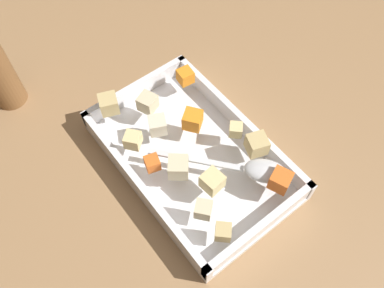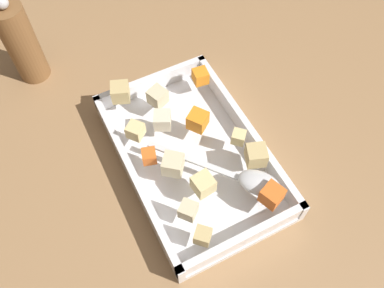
% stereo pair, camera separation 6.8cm
% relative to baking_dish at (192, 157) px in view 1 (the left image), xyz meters
% --- Properties ---
extents(ground_plane, '(4.00, 4.00, 0.00)m').
position_rel_baking_dish_xyz_m(ground_plane, '(-0.00, -0.01, -0.01)').
color(ground_plane, '#936D47').
extents(baking_dish, '(0.36, 0.23, 0.05)m').
position_rel_baking_dish_xyz_m(baking_dish, '(0.00, 0.00, 0.00)').
color(baking_dish, silver).
rests_on(baking_dish, ground_plane).
extents(carrot_chunk_corner_sw, '(0.03, 0.03, 0.03)m').
position_rel_baking_dish_xyz_m(carrot_chunk_corner_sw, '(0.12, -0.08, 0.05)').
color(carrot_chunk_corner_sw, orange).
rests_on(carrot_chunk_corner_sw, baking_dish).
extents(carrot_chunk_under_handle, '(0.04, 0.04, 0.03)m').
position_rel_baking_dish_xyz_m(carrot_chunk_under_handle, '(0.04, -0.03, 0.05)').
color(carrot_chunk_under_handle, orange).
rests_on(carrot_chunk_under_handle, baking_dish).
extents(carrot_chunk_near_spoon, '(0.04, 0.04, 0.03)m').
position_rel_baking_dish_xyz_m(carrot_chunk_near_spoon, '(-0.14, -0.07, 0.05)').
color(carrot_chunk_near_spoon, orange).
rests_on(carrot_chunk_near_spoon, baking_dish).
extents(carrot_chunk_near_right, '(0.03, 0.03, 0.02)m').
position_rel_baking_dish_xyz_m(carrot_chunk_near_right, '(0.01, 0.07, 0.05)').
color(carrot_chunk_near_right, orange).
rests_on(carrot_chunk_near_right, baking_dish).
extents(potato_chunk_near_left, '(0.04, 0.04, 0.03)m').
position_rel_baking_dish_xyz_m(potato_chunk_near_left, '(-0.07, -0.08, 0.05)').
color(potato_chunk_near_left, tan).
rests_on(potato_chunk_near_left, baking_dish).
extents(potato_chunk_corner_ne, '(0.03, 0.03, 0.02)m').
position_rel_baking_dish_xyz_m(potato_chunk_corner_ne, '(-0.02, -0.08, 0.05)').
color(potato_chunk_corner_ne, '#E0CC89').
rests_on(potato_chunk_corner_ne, baking_dish).
extents(potato_chunk_far_right, '(0.03, 0.03, 0.03)m').
position_rel_baking_dish_xyz_m(potato_chunk_far_right, '(-0.08, 0.02, 0.05)').
color(potato_chunk_far_right, '#E0CC89').
rests_on(potato_chunk_far_right, baking_dish).
extents(potato_chunk_mid_right, '(0.04, 0.04, 0.03)m').
position_rel_baking_dish_xyz_m(potato_chunk_mid_right, '(-0.10, 0.06, 0.05)').
color(potato_chunk_mid_right, beige).
rests_on(potato_chunk_mid_right, baking_dish).
extents(potato_chunk_back_center, '(0.04, 0.04, 0.03)m').
position_rel_baking_dish_xyz_m(potato_chunk_back_center, '(0.11, 0.01, 0.05)').
color(potato_chunk_back_center, beige).
rests_on(potato_chunk_back_center, baking_dish).
extents(potato_chunk_heap_top, '(0.04, 0.04, 0.03)m').
position_rel_baking_dish_xyz_m(potato_chunk_heap_top, '(0.15, 0.07, 0.05)').
color(potato_chunk_heap_top, tan).
rests_on(potato_chunk_heap_top, baking_dish).
extents(potato_chunk_mid_left, '(0.05, 0.05, 0.03)m').
position_rel_baking_dish_xyz_m(potato_chunk_mid_left, '(-0.02, 0.05, 0.05)').
color(potato_chunk_mid_left, beige).
rests_on(potato_chunk_mid_left, baking_dish).
extents(potato_chunk_far_left, '(0.03, 0.03, 0.02)m').
position_rel_baking_dish_xyz_m(potato_chunk_far_left, '(-0.15, 0.06, 0.05)').
color(potato_chunk_far_left, tan).
rests_on(potato_chunk_far_left, baking_dish).
extents(potato_chunk_rim_edge, '(0.04, 0.04, 0.03)m').
position_rel_baking_dish_xyz_m(potato_chunk_rim_edge, '(0.07, 0.08, 0.05)').
color(potato_chunk_rim_edge, '#E0CC89').
rests_on(potato_chunk_rim_edge, baking_dish).
extents(parsnip_chunk_heap_side, '(0.04, 0.04, 0.03)m').
position_rel_baking_dish_xyz_m(parsnip_chunk_heap_side, '(0.06, 0.03, 0.05)').
color(parsnip_chunk_heap_side, beige).
rests_on(parsnip_chunk_heap_side, baking_dish).
extents(serving_spoon, '(0.20, 0.17, 0.02)m').
position_rel_baking_dish_xyz_m(serving_spoon, '(-0.10, -0.05, 0.05)').
color(serving_spoon, silver).
rests_on(serving_spoon, baking_dish).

